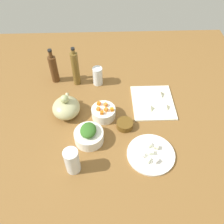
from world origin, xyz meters
The scene contains 27 objects.
tabletop centered at (0.00, 0.00, 1.50)cm, with size 190.00×190.00×3.00cm, color brown.
cutting_board centered at (10.99, -25.25, 3.50)cm, with size 28.73×24.75×1.00cm, color white.
plate_tofu centered at (-25.42, -18.80, 3.60)cm, with size 24.36×24.36×1.20cm, color white.
bowl_greens centered at (-15.14, 12.61, 6.21)cm, with size 15.44×15.44×6.42cm, color white.
bowl_carrots centered at (1.36, 4.80, 6.13)cm, with size 13.67×13.67×6.25cm, color white.
bowl_small_side centered at (-6.73, -6.85, 4.88)cm, with size 9.25×9.25×3.76cm, color brown.
teapot centered at (4.08, 25.97, 8.43)cm, with size 18.27×15.68×14.56cm.
bottle_0 centered at (31.11, 21.74, 14.95)cm, with size 4.61×4.61×26.76cm.
bottle_1 centered at (34.21, 36.04, 12.94)cm, with size 4.97×4.97×23.91cm.
drinking_glass_0 centered at (-31.80, 19.72, 10.16)cm, with size 7.11×7.11×14.32cm, color white.
drinking_glass_1 centered at (30.33, 8.12, 9.12)cm, with size 6.25×6.25×12.23cm, color white.
carrot_cube_0 centered at (-2.23, 5.67, 10.15)cm, with size 1.80×1.80×1.80cm, color orange.
carrot_cube_1 centered at (0.25, -0.07, 10.15)cm, with size 1.80×1.80×1.80cm, color orange.
carrot_cube_2 centered at (4.86, 7.32, 10.15)cm, with size 1.80×1.80×1.80cm, color orange.
carrot_cube_3 centered at (0.62, 7.60, 10.15)cm, with size 1.80×1.80×1.80cm, color orange.
carrot_cube_4 centered at (3.80, 3.51, 10.15)cm, with size 1.80×1.80×1.80cm, color orange.
carrot_cube_5 centered at (0.07, 3.30, 10.15)cm, with size 1.80×1.80×1.80cm, color orange.
chopped_greens_mound centered at (-15.14, 12.61, 11.54)cm, with size 10.05×8.24×4.25cm, color #336823.
tofu_cube_0 centered at (-25.53, -18.75, 5.30)cm, with size 2.20×2.20×2.20cm, color white.
tofu_cube_1 centered at (-22.40, -21.80, 5.30)cm, with size 2.20×2.20×2.20cm, color #F2F3CA.
tofu_cube_2 centered at (-29.84, -16.49, 5.30)cm, with size 2.20×2.20×2.20cm, color #E4EECC.
tofu_cube_3 centered at (-26.67, -14.12, 5.30)cm, with size 2.20×2.20×2.20cm, color white.
tofu_cube_4 centered at (-30.23, -20.38, 5.30)cm, with size 2.20×2.20×2.20cm, color white.
tofu_cube_5 centered at (-20.96, -18.23, 5.30)cm, with size 2.20×2.20×2.20cm, color white.
dumpling_0 centered at (16.63, -30.39, 5.57)cm, with size 5.01×4.91×3.14cm, color beige.
dumpling_1 centered at (6.02, -32.22, 5.27)cm, with size 4.47×4.43×2.54cm, color beige.
dumpling_2 centered at (5.33, -22.89, 5.55)cm, with size 4.10×3.63×3.10cm, color beige.
Camera 1 is at (-90.35, 3.23, 108.96)cm, focal length 38.74 mm.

